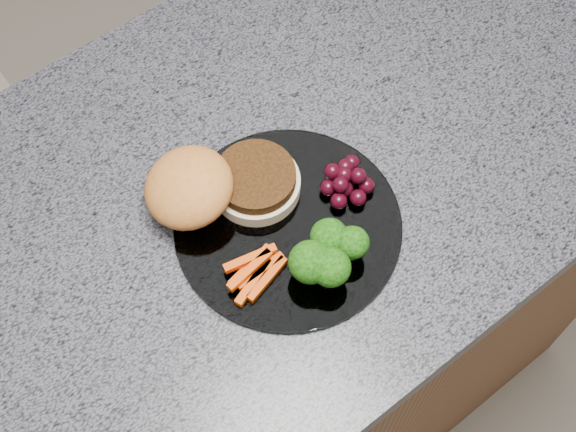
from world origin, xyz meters
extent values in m
plane|color=#AEA592|center=(0.00, 0.00, 0.00)|extent=(4.00, 4.00, 0.00)
cube|color=brown|center=(0.00, 0.00, 0.43)|extent=(1.20, 0.60, 0.86)
cube|color=#555560|center=(0.00, 0.00, 0.88)|extent=(1.20, 0.60, 0.04)
cylinder|color=white|center=(0.04, -0.07, 0.90)|extent=(0.26, 0.26, 0.01)
cylinder|color=beige|center=(0.04, -0.01, 0.92)|extent=(0.13, 0.13, 0.02)
cylinder|color=#3C230B|center=(0.04, -0.01, 0.93)|extent=(0.11, 0.11, 0.02)
ellipsoid|color=#B9682E|center=(-0.03, 0.02, 0.93)|extent=(0.13, 0.13, 0.06)
cube|color=#D03F03|center=(-0.03, -0.09, 0.91)|extent=(0.06, 0.02, 0.01)
cube|color=#D03F03|center=(-0.02, -0.10, 0.91)|extent=(0.06, 0.01, 0.01)
cube|color=#D03F03|center=(-0.03, -0.11, 0.91)|extent=(0.06, 0.03, 0.01)
cube|color=#D03F03|center=(-0.02, -0.09, 0.92)|extent=(0.06, 0.02, 0.01)
cube|color=#D03F03|center=(-0.03, -0.10, 0.92)|extent=(0.06, 0.02, 0.01)
cube|color=#D03F03|center=(-0.02, -0.11, 0.91)|extent=(0.06, 0.02, 0.01)
cylinder|color=olive|center=(0.02, -0.14, 0.92)|extent=(0.02, 0.02, 0.02)
ellipsoid|color=#0E3206|center=(0.02, -0.14, 0.94)|extent=(0.05, 0.05, 0.04)
cylinder|color=olive|center=(0.06, -0.12, 0.92)|extent=(0.01, 0.01, 0.02)
ellipsoid|color=#0E3206|center=(0.06, -0.12, 0.94)|extent=(0.04, 0.04, 0.04)
cylinder|color=olive|center=(0.03, -0.15, 0.92)|extent=(0.02, 0.02, 0.02)
ellipsoid|color=#0E3206|center=(0.03, -0.15, 0.94)|extent=(0.04, 0.04, 0.04)
cylinder|color=olive|center=(0.07, -0.15, 0.92)|extent=(0.01, 0.01, 0.02)
ellipsoid|color=#0E3206|center=(0.07, -0.15, 0.94)|extent=(0.04, 0.04, 0.03)
sphere|color=black|center=(0.12, -0.08, 0.92)|extent=(0.02, 0.02, 0.02)
sphere|color=black|center=(0.13, -0.07, 0.92)|extent=(0.02, 0.02, 0.02)
sphere|color=black|center=(0.12, -0.06, 0.92)|extent=(0.02, 0.02, 0.02)
sphere|color=black|center=(0.10, -0.07, 0.92)|extent=(0.02, 0.02, 0.02)
sphere|color=black|center=(0.10, -0.09, 0.92)|extent=(0.02, 0.02, 0.02)
sphere|color=black|center=(0.12, -0.10, 0.92)|extent=(0.02, 0.02, 0.02)
sphere|color=black|center=(0.14, -0.09, 0.92)|extent=(0.02, 0.02, 0.02)
sphere|color=black|center=(0.15, -0.06, 0.92)|extent=(0.02, 0.02, 0.02)
sphere|color=black|center=(0.12, -0.07, 0.93)|extent=(0.02, 0.02, 0.02)
sphere|color=black|center=(0.11, -0.08, 0.93)|extent=(0.02, 0.02, 0.02)
sphere|color=black|center=(0.13, -0.08, 0.93)|extent=(0.02, 0.02, 0.02)
sphere|color=black|center=(0.11, -0.06, 0.93)|extent=(0.02, 0.02, 0.02)
sphere|color=black|center=(0.13, -0.06, 0.93)|extent=(0.02, 0.02, 0.02)
camera|label=1|loc=(-0.22, -0.40, 1.71)|focal=50.00mm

